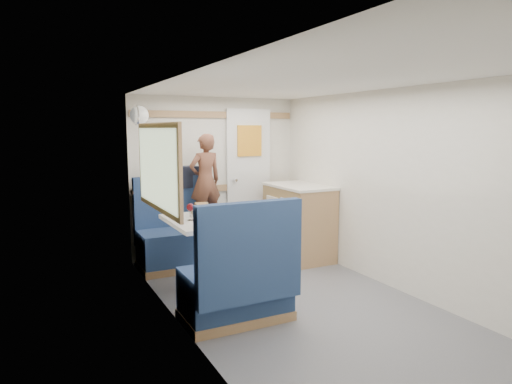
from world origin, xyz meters
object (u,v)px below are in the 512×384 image
tumbler_right (193,211)px  pepper_grinder (208,213)px  galley_counter (299,221)px  cheese_block (219,222)px  bench_near (239,287)px  tumbler_left (201,222)px  beer_glass (221,212)px  bench_far (177,242)px  duffel_bag (177,177)px  orange_fruit (231,215)px  person (205,180)px  wine_glass (190,208)px  dinette_table (202,235)px  tray (221,219)px  dome_light (139,115)px  salt_grinder (200,214)px  bread_loaf (202,208)px

tumbler_right → pepper_grinder: 0.16m
galley_counter → cheese_block: galley_counter is taller
bench_near → tumbler_left: bench_near is taller
beer_glass → bench_far: bearing=105.5°
duffel_bag → pepper_grinder: duffel_bag is taller
bench_near → orange_fruit: (0.23, 0.66, 0.48)m
bench_near → tumbler_right: size_ratio=9.57×
person → tumbler_right: bearing=52.7°
cheese_block → wine_glass: wine_glass is taller
galley_counter → beer_glass: 1.37m
dinette_table → galley_counter: 1.57m
orange_fruit → tray: bearing=127.0°
bench_near → tumbler_right: bearing=91.9°
person → duffel_bag: (-0.28, 0.25, 0.03)m
dome_light → orange_fruit: (0.61, -1.05, -0.97)m
tumbler_right → salt_grinder: (0.04, -0.10, -0.01)m
beer_glass → bench_near: bearing=-103.8°
galley_counter → orange_fruit: 1.48m
bench_near → bread_loaf: bearing=83.9°
tray → orange_fruit: orange_fruit is taller
bench_far → salt_grinder: (0.01, -0.80, 0.46)m
tumbler_left → cheese_block: bearing=0.0°
person → dome_light: bearing=-6.0°
dinette_table → bench_near: bench_near is taller
pepper_grinder → bench_near: bearing=-95.7°
bench_near → galley_counter: bearing=43.9°
duffel_bag → person: bearing=-54.5°
pepper_grinder → dome_light: bearing=121.8°
bench_far → tumbler_right: bench_far is taller
duffel_bag → wine_glass: size_ratio=3.14×
person → pepper_grinder: size_ratio=12.36×
galley_counter → wine_glass: bearing=-160.9°
dinette_table → tumbler_right: size_ratio=8.39×
galley_counter → wine_glass: (-1.58, -0.55, 0.38)m
bench_far → beer_glass: bearing=-74.5°
galley_counter → tray: 1.49m
duffel_bag → wine_glass: bearing=-113.1°
tray → bread_loaf: bearing=94.1°
galley_counter → duffel_bag: 1.59m
tumbler_left → tumbler_right: tumbler_left is taller
dome_light → duffel_bag: (0.48, 0.27, -0.72)m
galley_counter → salt_grinder: bearing=-161.6°
galley_counter → duffel_bag: (-1.38, 0.57, 0.56)m
tray → cheese_block: 0.29m
bread_loaf → tray: bearing=-85.9°
bench_far → tumbler_right: size_ratio=9.57×
galley_counter → wine_glass: galley_counter is taller
bench_near → orange_fruit: 0.85m
dome_light → salt_grinder: (0.40, -0.79, -0.99)m
dinette_table → beer_glass: beer_glass is taller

